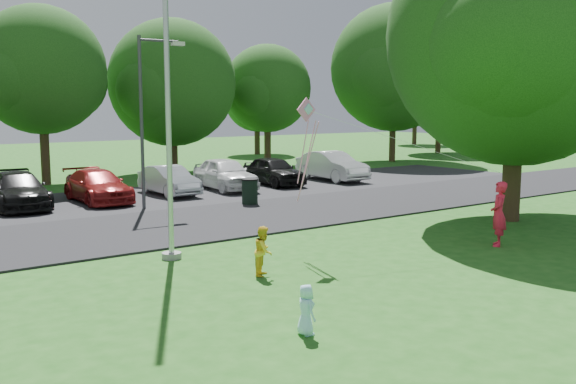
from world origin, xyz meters
TOP-DOWN VIEW (x-y plane):
  - ground at (0.00, 0.00)m, footprint 120.00×120.00m
  - park_road at (0.00, 9.00)m, footprint 60.00×6.00m
  - parking_strip at (0.00, 15.50)m, footprint 42.00×7.00m
  - flagpole at (-3.50, 5.00)m, footprint 0.50×0.50m
  - street_lamp at (-0.61, 12.70)m, footprint 1.81×0.32m
  - trash_can at (2.95, 11.29)m, footprint 0.66×0.66m
  - big_tree at (8.22, 3.14)m, footprint 9.31×8.66m
  - tree_row at (1.59, 24.23)m, footprint 64.35×11.94m
  - horizon_trees at (4.06, 33.88)m, footprint 77.46×7.20m
  - parked_cars at (-0.88, 15.60)m, footprint 23.05×5.23m
  - woman at (4.55, 1.00)m, footprint 0.79×0.75m
  - child_yellow at (-2.50, 2.26)m, footprint 0.71×0.70m
  - child_blue at (-4.10, -1.39)m, footprint 0.33×0.46m
  - kite at (-0.33, 3.29)m, footprint 5.29×2.62m

SIDE VIEW (x-z plane):
  - ground at x=0.00m, z-range 0.00..0.00m
  - park_road at x=0.00m, z-range 0.00..0.06m
  - parking_strip at x=0.00m, z-range 0.00..0.06m
  - child_blue at x=-4.10m, z-range 0.00..0.88m
  - trash_can at x=2.95m, z-range 0.00..1.06m
  - child_yellow at x=-2.50m, z-range 0.00..1.16m
  - parked_cars at x=-0.88m, z-range 0.02..1.50m
  - woman at x=4.55m, z-range 0.00..1.81m
  - kite at x=-0.33m, z-range 1.99..4.69m
  - street_lamp at x=-0.61m, z-range 0.65..7.10m
  - flagpole at x=-3.50m, z-range -0.83..9.17m
  - horizon_trees at x=4.06m, z-range 0.79..7.81m
  - tree_row at x=1.59m, z-range 0.27..11.15m
  - big_tree at x=8.22m, z-range 0.73..11.27m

